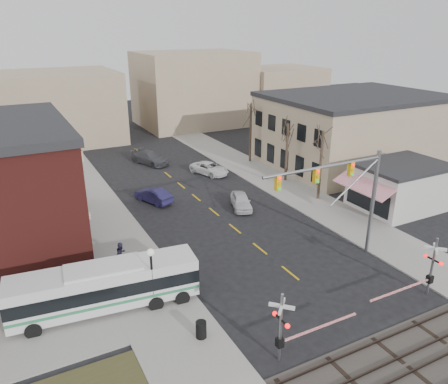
{
  "coord_description": "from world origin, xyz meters",
  "views": [
    {
      "loc": [
        -16.32,
        -19.23,
        16.24
      ],
      "look_at": [
        -1.01,
        10.07,
        3.5
      ],
      "focal_mm": 35.0,
      "sensor_mm": 36.0,
      "label": 1
    }
  ],
  "objects_px": {
    "trash_bin": "(201,330)",
    "pedestrian_near": "(158,285)",
    "car_a": "(241,201)",
    "pedestrian_far": "(121,254)",
    "traffic_signal_mast": "(347,187)",
    "street_lamp": "(151,266)",
    "car_b": "(153,195)",
    "rr_crossing_east": "(427,269)",
    "car_c": "(209,168)",
    "rr_crossing_west": "(288,326)",
    "car_d": "(150,158)",
    "transit_bus": "(105,286)"
  },
  "relations": [
    {
      "from": "rr_crossing_west",
      "to": "traffic_signal_mast",
      "type": "bearing_deg",
      "value": 34.81
    },
    {
      "from": "car_a",
      "to": "car_b",
      "type": "distance_m",
      "value": 8.58
    },
    {
      "from": "rr_crossing_west",
      "to": "car_a",
      "type": "bearing_deg",
      "value": 67.08
    },
    {
      "from": "car_d",
      "to": "rr_crossing_east",
      "type": "bearing_deg",
      "value": -101.98
    },
    {
      "from": "rr_crossing_east",
      "to": "street_lamp",
      "type": "distance_m",
      "value": 17.05
    },
    {
      "from": "street_lamp",
      "to": "car_a",
      "type": "xyz_separation_m",
      "value": [
        12.49,
        11.29,
        -2.35
      ]
    },
    {
      "from": "rr_crossing_west",
      "to": "car_d",
      "type": "height_order",
      "value": "rr_crossing_west"
    },
    {
      "from": "rr_crossing_west",
      "to": "car_b",
      "type": "distance_m",
      "value": 23.55
    },
    {
      "from": "car_c",
      "to": "pedestrian_near",
      "type": "xyz_separation_m",
      "value": [
        -13.52,
        -20.49,
        0.22
      ]
    },
    {
      "from": "street_lamp",
      "to": "car_d",
      "type": "xyz_separation_m",
      "value": [
        9.43,
        28.71,
        -2.27
      ]
    },
    {
      "from": "rr_crossing_east",
      "to": "car_a",
      "type": "xyz_separation_m",
      "value": [
        -3.23,
        17.81,
        -1.27
      ]
    },
    {
      "from": "street_lamp",
      "to": "trash_bin",
      "type": "xyz_separation_m",
      "value": [
        1.44,
        -3.68,
        -2.44
      ]
    },
    {
      "from": "transit_bus",
      "to": "pedestrian_near",
      "type": "distance_m",
      "value": 3.27
    },
    {
      "from": "rr_crossing_east",
      "to": "trash_bin",
      "type": "bearing_deg",
      "value": 168.76
    },
    {
      "from": "trash_bin",
      "to": "car_c",
      "type": "distance_m",
      "value": 28.4
    },
    {
      "from": "trash_bin",
      "to": "pedestrian_far",
      "type": "relative_size",
      "value": 0.55
    },
    {
      "from": "car_b",
      "to": "car_c",
      "type": "bearing_deg",
      "value": -170.58
    },
    {
      "from": "transit_bus",
      "to": "car_a",
      "type": "height_order",
      "value": "transit_bus"
    },
    {
      "from": "trash_bin",
      "to": "car_b",
      "type": "xyz_separation_m",
      "value": [
        4.22,
        20.17,
        0.09
      ]
    },
    {
      "from": "rr_crossing_east",
      "to": "street_lamp",
      "type": "relative_size",
      "value": 1.38
    },
    {
      "from": "trash_bin",
      "to": "pedestrian_near",
      "type": "height_order",
      "value": "pedestrian_near"
    },
    {
      "from": "car_c",
      "to": "pedestrian_near",
      "type": "bearing_deg",
      "value": -144.4
    },
    {
      "from": "trash_bin",
      "to": "transit_bus",
      "type": "bearing_deg",
      "value": 127.71
    },
    {
      "from": "rr_crossing_west",
      "to": "street_lamp",
      "type": "bearing_deg",
      "value": 124.12
    },
    {
      "from": "trash_bin",
      "to": "street_lamp",
      "type": "bearing_deg",
      "value": 111.35
    },
    {
      "from": "trash_bin",
      "to": "car_c",
      "type": "relative_size",
      "value": 0.2
    },
    {
      "from": "pedestrian_near",
      "to": "car_c",
      "type": "bearing_deg",
      "value": -16.85
    },
    {
      "from": "rr_crossing_east",
      "to": "car_b",
      "type": "bearing_deg",
      "value": 113.61
    },
    {
      "from": "rr_crossing_east",
      "to": "street_lamp",
      "type": "bearing_deg",
      "value": 157.47
    },
    {
      "from": "transit_bus",
      "to": "rr_crossing_west",
      "type": "xyz_separation_m",
      "value": [
        7.25,
        -8.42,
        0.35
      ]
    },
    {
      "from": "car_d",
      "to": "pedestrian_near",
      "type": "distance_m",
      "value": 28.86
    },
    {
      "from": "street_lamp",
      "to": "car_a",
      "type": "relative_size",
      "value": 0.99
    },
    {
      "from": "traffic_signal_mast",
      "to": "trash_bin",
      "type": "height_order",
      "value": "traffic_signal_mast"
    },
    {
      "from": "traffic_signal_mast",
      "to": "car_b",
      "type": "height_order",
      "value": "traffic_signal_mast"
    },
    {
      "from": "rr_crossing_west",
      "to": "car_c",
      "type": "distance_m",
      "value": 30.24
    },
    {
      "from": "traffic_signal_mast",
      "to": "pedestrian_near",
      "type": "bearing_deg",
      "value": 172.77
    },
    {
      "from": "car_a",
      "to": "pedestrian_far",
      "type": "height_order",
      "value": "pedestrian_far"
    },
    {
      "from": "traffic_signal_mast",
      "to": "trash_bin",
      "type": "relative_size",
      "value": 9.94
    },
    {
      "from": "rr_crossing_west",
      "to": "rr_crossing_east",
      "type": "height_order",
      "value": "same"
    },
    {
      "from": "rr_crossing_west",
      "to": "car_b",
      "type": "relative_size",
      "value": 1.32
    },
    {
      "from": "rr_crossing_west",
      "to": "street_lamp",
      "type": "relative_size",
      "value": 1.38
    },
    {
      "from": "rr_crossing_west",
      "to": "trash_bin",
      "type": "relative_size",
      "value": 5.69
    },
    {
      "from": "trash_bin",
      "to": "traffic_signal_mast",
      "type": "bearing_deg",
      "value": 14.08
    },
    {
      "from": "rr_crossing_west",
      "to": "car_a",
      "type": "distance_m",
      "value": 19.91
    },
    {
      "from": "rr_crossing_west",
      "to": "car_a",
      "type": "xyz_separation_m",
      "value": [
        7.74,
        18.3,
        -1.27
      ]
    },
    {
      "from": "transit_bus",
      "to": "trash_bin",
      "type": "xyz_separation_m",
      "value": [
        3.94,
        -5.09,
        -1.01
      ]
    },
    {
      "from": "car_c",
      "to": "car_b",
      "type": "bearing_deg",
      "value": -169.65
    },
    {
      "from": "car_d",
      "to": "pedestrian_far",
      "type": "bearing_deg",
      "value": -135.3
    },
    {
      "from": "rr_crossing_east",
      "to": "street_lamp",
      "type": "xyz_separation_m",
      "value": [
        -15.71,
        6.52,
        1.08
      ]
    },
    {
      "from": "transit_bus",
      "to": "rr_crossing_east",
      "type": "height_order",
      "value": "rr_crossing_east"
    }
  ]
}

